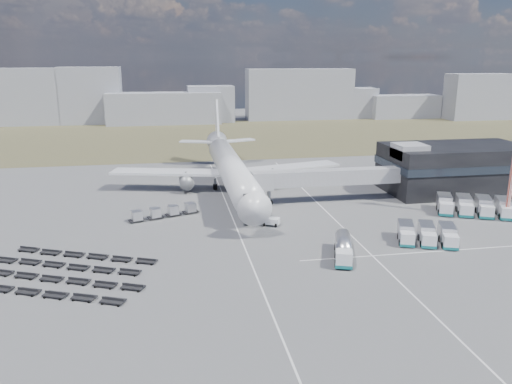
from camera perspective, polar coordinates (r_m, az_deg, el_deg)
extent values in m
plane|color=#565659|center=(78.58, -0.02, -5.88)|extent=(420.00, 420.00, 0.00)
cube|color=brown|center=(184.86, -5.89, 6.30)|extent=(420.00, 90.00, 0.01)
cube|color=silver|center=(82.92, -1.98, -4.74)|extent=(0.25, 110.00, 0.01)
cube|color=silver|center=(87.06, 9.87, -3.98)|extent=(0.25, 110.00, 0.01)
cube|color=silver|center=(79.59, 19.18, -6.48)|extent=(40.00, 0.25, 0.01)
cube|color=black|center=(116.06, 21.85, 2.52)|extent=(30.00, 16.00, 10.00)
cube|color=#262D38|center=(115.83, 21.91, 3.10)|extent=(30.40, 16.40, 1.60)
cube|color=#939399|center=(107.66, 17.16, 4.47)|extent=(6.00, 6.00, 3.00)
cube|color=#939399|center=(100.39, 8.19, 1.69)|extent=(29.80, 3.00, 3.00)
cube|color=#939399|center=(96.66, 0.70, 1.33)|extent=(4.00, 3.60, 3.40)
cylinder|color=slate|center=(98.05, 1.50, -0.02)|extent=(0.70, 0.70, 5.10)
cylinder|color=black|center=(98.62, 1.50, -1.19)|extent=(1.40, 0.90, 1.40)
cylinder|color=silver|center=(105.54, -2.81, 2.60)|extent=(5.60, 48.00, 5.60)
cone|color=silver|center=(80.14, -0.45, -1.45)|extent=(5.60, 5.00, 5.60)
cone|color=silver|center=(132.72, -4.32, 5.52)|extent=(5.60, 8.00, 5.60)
cube|color=black|center=(81.81, -0.68, -0.52)|extent=(2.20, 2.00, 0.80)
cube|color=silver|center=(109.94, -9.87, 2.26)|extent=(25.59, 11.38, 0.50)
cube|color=silver|center=(112.86, 3.45, 2.80)|extent=(25.59, 11.38, 0.50)
cylinder|color=slate|center=(108.42, -7.97, 1.24)|extent=(3.00, 5.00, 3.00)
cylinder|color=slate|center=(110.60, 1.91, 1.65)|extent=(3.00, 5.00, 3.00)
cube|color=silver|center=(134.22, -6.76, 5.74)|extent=(9.49, 5.63, 0.35)
cube|color=silver|center=(135.24, -2.08, 5.91)|extent=(9.49, 5.63, 0.35)
cube|color=silver|center=(134.85, -4.50, 8.12)|extent=(0.50, 9.06, 11.45)
cylinder|color=slate|center=(86.53, -1.04, -3.00)|extent=(0.50, 0.50, 2.50)
cylinder|color=slate|center=(110.02, -4.69, 0.92)|extent=(0.60, 0.60, 2.50)
cylinder|color=slate|center=(110.75, -1.39, 1.06)|extent=(0.60, 0.60, 2.50)
cylinder|color=black|center=(86.77, -1.04, -3.47)|extent=(0.50, 1.20, 1.20)
cube|color=gray|center=(238.93, -25.87, 9.76)|extent=(43.31, 12.00, 23.83)
cube|color=gray|center=(232.12, -18.30, 10.43)|extent=(25.44, 12.00, 24.23)
cube|color=gray|center=(223.22, -10.45, 9.39)|extent=(48.82, 12.00, 13.51)
cube|color=gray|center=(228.11, -5.20, 10.00)|extent=(20.41, 12.00, 15.88)
cube|color=gray|center=(237.83, 4.98, 11.08)|extent=(49.47, 12.00, 23.09)
cube|color=gray|center=(244.68, 9.48, 9.99)|extent=(34.84, 12.00, 14.05)
cube|color=gray|center=(252.37, 16.50, 9.36)|extent=(32.78, 12.00, 10.78)
cube|color=gray|center=(258.18, 24.13, 9.92)|extent=(29.93, 12.00, 20.90)
cube|color=silver|center=(70.38, 10.02, -7.50)|extent=(2.85, 2.85, 2.16)
cube|color=#13676A|center=(70.71, 9.98, -8.14)|extent=(2.97, 2.97, 0.47)
cylinder|color=silver|center=(74.51, 9.95, -5.85)|extent=(4.44, 7.44, 2.35)
cube|color=slate|center=(74.90, 9.91, -6.62)|extent=(4.35, 7.41, 0.33)
cylinder|color=black|center=(73.68, 9.93, -7.19)|extent=(2.65, 1.75, 1.04)
cube|color=silver|center=(86.45, 1.69, -3.41)|extent=(3.39, 2.75, 1.37)
cube|color=silver|center=(112.89, -1.54, 1.53)|extent=(4.29, 6.55, 2.84)
cube|color=#13676A|center=(113.17, -1.54, 0.96)|extent=(4.42, 6.68, 0.46)
cube|color=silver|center=(80.41, 16.90, -5.15)|extent=(2.72, 2.67, 2.04)
cube|color=#13676A|center=(80.68, 16.86, -5.67)|extent=(2.84, 2.79, 0.42)
cube|color=silver|center=(83.34, 16.71, -4.14)|extent=(3.60, 4.78, 2.41)
cube|color=silver|center=(80.83, 19.13, -5.23)|extent=(2.72, 2.67, 2.04)
cube|color=#13676A|center=(81.10, 19.08, -5.75)|extent=(2.84, 2.79, 0.42)
cube|color=silver|center=(83.74, 18.86, -4.23)|extent=(3.60, 4.78, 2.41)
cube|color=silver|center=(81.37, 21.33, -5.31)|extent=(2.72, 2.67, 2.04)
cube|color=#13676A|center=(81.64, 21.28, -5.83)|extent=(2.84, 2.79, 0.42)
cube|color=silver|center=(84.27, 20.99, -4.31)|extent=(3.60, 4.78, 2.41)
cube|color=silver|center=(97.88, 20.88, -1.81)|extent=(3.05, 3.00, 2.24)
cube|color=#13676A|center=(98.13, 20.83, -2.29)|extent=(3.18, 3.13, 0.46)
cube|color=silver|center=(101.17, 20.69, -1.02)|extent=(4.14, 5.26, 2.64)
cube|color=silver|center=(98.37, 22.87, -1.93)|extent=(3.05, 3.00, 2.24)
cube|color=#13676A|center=(98.61, 22.82, -2.41)|extent=(3.18, 3.13, 0.46)
cube|color=silver|center=(101.65, 22.62, -1.14)|extent=(4.14, 5.26, 2.64)
cube|color=silver|center=(98.98, 24.84, -2.05)|extent=(3.05, 3.00, 2.24)
cube|color=#13676A|center=(99.21, 24.79, -2.53)|extent=(3.18, 3.13, 0.46)
cube|color=silver|center=(102.23, 24.53, -1.26)|extent=(4.14, 5.26, 2.64)
cube|color=silver|center=(99.70, 26.79, -2.16)|extent=(3.05, 3.00, 2.24)
cube|color=#13676A|center=(99.93, 26.73, -2.64)|extent=(3.18, 3.13, 0.46)
cube|color=silver|center=(102.93, 26.42, -1.38)|extent=(4.14, 5.26, 2.64)
cube|color=black|center=(90.87, -13.44, -3.15)|extent=(3.17, 2.53, 0.19)
cube|color=silver|center=(90.60, -13.47, -2.60)|extent=(2.17, 2.17, 1.59)
cube|color=black|center=(91.79, -11.41, -2.84)|extent=(3.17, 2.53, 0.19)
cube|color=silver|center=(91.52, -11.44, -2.30)|extent=(2.17, 2.17, 1.59)
cube|color=black|center=(92.83, -9.43, -2.54)|extent=(3.17, 2.53, 0.19)
cube|color=silver|center=(92.57, -9.45, -2.01)|extent=(2.17, 2.17, 1.59)
cube|color=black|center=(93.99, -7.49, -2.24)|extent=(3.17, 2.53, 0.19)
cube|color=silver|center=(93.72, -7.51, -1.71)|extent=(2.17, 2.17, 1.59)
cube|color=black|center=(68.77, -24.58, -10.21)|extent=(25.27, 11.80, 0.69)
cube|color=black|center=(71.66, -22.64, -8.96)|extent=(25.27, 11.80, 0.69)
cube|color=black|center=(74.66, -20.85, -7.81)|extent=(21.74, 10.31, 0.69)
cube|color=black|center=(77.74, -19.22, -6.73)|extent=(21.74, 10.31, 0.69)
cube|color=#565659|center=(100.24, 26.67, -2.75)|extent=(2.17, 2.17, 0.33)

